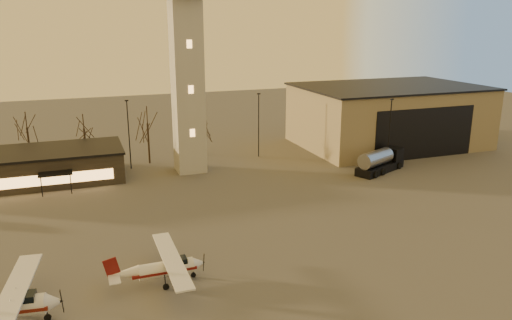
% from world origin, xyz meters
% --- Properties ---
extents(ground, '(220.00, 220.00, 0.00)m').
position_xyz_m(ground, '(0.00, 0.00, 0.00)').
color(ground, '#413F3C').
rests_on(ground, ground).
extents(control_tower, '(6.80, 6.80, 32.60)m').
position_xyz_m(control_tower, '(0.00, 30.00, 16.33)').
color(control_tower, '#A4A29C').
rests_on(control_tower, ground).
extents(hangar, '(30.60, 20.60, 10.30)m').
position_xyz_m(hangar, '(36.00, 33.98, 5.15)').
color(hangar, '#7B6A50').
rests_on(hangar, ground).
extents(terminal, '(25.40, 12.20, 4.30)m').
position_xyz_m(terminal, '(-21.99, 31.98, 2.16)').
color(terminal, black).
rests_on(terminal, ground).
extents(light_poles, '(58.50, 12.25, 10.14)m').
position_xyz_m(light_poles, '(0.50, 31.00, 5.41)').
color(light_poles, black).
rests_on(light_poles, ground).
extents(tree_row, '(37.20, 9.20, 8.80)m').
position_xyz_m(tree_row, '(-13.70, 39.16, 5.94)').
color(tree_row, black).
rests_on(tree_row, ground).
extents(cessna_front, '(8.51, 10.76, 2.98)m').
position_xyz_m(cessna_front, '(-8.93, -0.84, 1.02)').
color(cessna_front, silver).
rests_on(cessna_front, ground).
extents(cessna_rear, '(10.11, 12.75, 3.50)m').
position_xyz_m(cessna_rear, '(-20.64, -3.11, 1.20)').
color(cessna_rear, silver).
rests_on(cessna_rear, ground).
extents(fuel_truck, '(9.20, 6.05, 3.32)m').
position_xyz_m(fuel_truck, '(25.47, 20.16, 1.31)').
color(fuel_truck, black).
rests_on(fuel_truck, ground).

